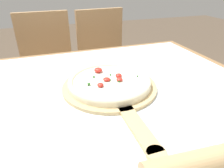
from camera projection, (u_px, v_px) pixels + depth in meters
dining_table at (113, 117)px, 0.76m from camera, size 1.18×1.02×0.75m
towel_cloth at (113, 93)px, 0.71m from camera, size 1.10×0.94×0.00m
pizza_peel at (111, 89)px, 0.72m from camera, size 0.35×0.54×0.01m
pizza at (109, 82)px, 0.73m from camera, size 0.30×0.30×0.04m
rolling_pin at (211, 161)px, 0.41m from camera, size 0.39×0.08×0.06m
chair_left at (49, 66)px, 1.50m from camera, size 0.42×0.42×0.90m
chair_right at (105, 59)px, 1.63m from camera, size 0.43×0.43×0.90m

